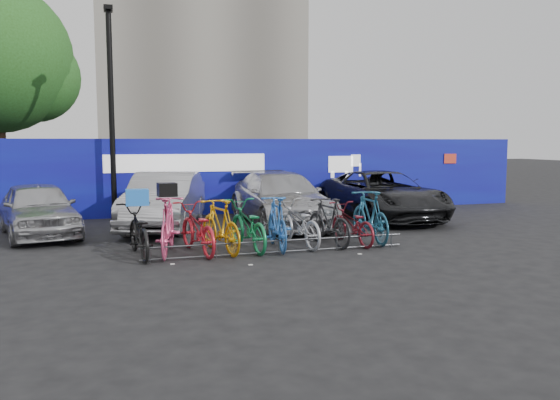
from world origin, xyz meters
name	(u,v)px	position (x,y,z in m)	size (l,w,h in m)	color
ground	(271,249)	(0.00, 0.00, 0.00)	(100.00, 100.00, 0.00)	black
hoarding	(218,176)	(0.01, 6.00, 1.20)	(22.00, 0.18, 2.40)	#110986
tree	(2,62)	(-6.77, 10.06, 5.07)	(5.40, 5.20, 7.80)	#382314
lamppost	(111,108)	(-3.20, 5.40, 3.27)	(0.25, 0.50, 6.11)	black
bike_rack	(279,246)	(0.00, -0.60, 0.16)	(5.60, 0.03, 0.30)	#595B60
car_0	(38,209)	(-5.00, 3.24, 0.67)	(1.59, 3.94, 1.34)	#A6A7AB
car_1	(165,201)	(-1.92, 3.52, 0.75)	(1.59, 4.55, 1.50)	#A5A5A9
car_2	(281,198)	(1.26, 3.30, 0.73)	(2.04, 5.01, 1.46)	#AAAAAE
car_3	(382,195)	(4.51, 3.48, 0.72)	(2.38, 5.16, 1.43)	black
bike_0	(138,231)	(-2.78, -0.03, 0.53)	(0.70, 2.00, 1.05)	black
bike_1	(168,226)	(-2.18, 0.01, 0.60)	(0.57, 2.01, 1.21)	#E14679
bike_2	(197,229)	(-1.60, -0.04, 0.52)	(0.69, 1.99, 1.05)	#B51C28
bike_3	(220,226)	(-1.12, -0.10, 0.57)	(0.53, 1.89, 1.14)	orange
bike_4	(247,225)	(-0.51, 0.01, 0.53)	(0.71, 2.03, 1.06)	#147943
bike_5	(277,223)	(0.11, -0.10, 0.58)	(0.54, 1.93, 1.16)	#275EB2
bike_6	(298,223)	(0.66, 0.08, 0.51)	(0.68, 1.96, 1.03)	#A0A1A7
bike_7	(329,221)	(1.34, -0.02, 0.54)	(0.51, 1.80, 1.08)	black
bike_8	(352,224)	(1.89, -0.04, 0.47)	(0.62, 1.77, 0.93)	maroon
bike_9	(370,216)	(2.41, 0.09, 0.60)	(0.57, 2.00, 1.20)	#1D5471
cargo_crate	(137,197)	(-2.78, -0.03, 1.21)	(0.44, 0.34, 0.32)	blue
cargo_topcase	(167,190)	(-2.18, 0.01, 1.34)	(0.37, 0.33, 0.27)	black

